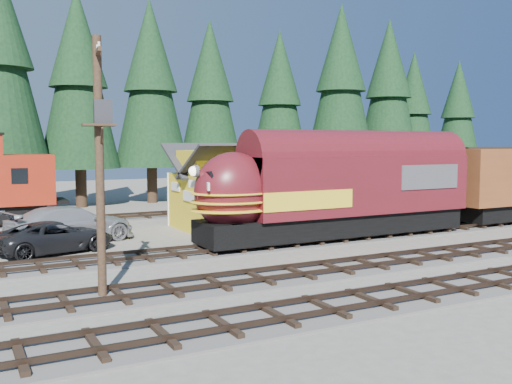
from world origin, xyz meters
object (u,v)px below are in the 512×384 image
utility_pole (100,150)px  pickup_truck_a (55,237)px  depot (273,179)px  locomotive (331,192)px  pickup_truck_b (71,224)px

utility_pole → pickup_truck_a: size_ratio=1.60×
depot → utility_pole: size_ratio=1.44×
locomotive → depot: bearing=88.9°
pickup_truck_a → locomotive: bearing=-119.1°
depot → pickup_truck_a: bearing=-167.9°
locomotive → pickup_truck_b: size_ratio=2.45×
depot → pickup_truck_b: (-12.68, -0.56, -1.97)m
utility_pole → pickup_truck_b: utility_pole is taller
locomotive → pickup_truck_a: size_ratio=3.00×
depot → locomotive: (-0.13, -6.50, -0.33)m
pickup_truck_b → locomotive: bearing=-131.5°
utility_pole → pickup_truck_a: utility_pole is taller
pickup_truck_a → pickup_truck_b: 2.66m
depot → utility_pole: bearing=-138.4°
locomotive → pickup_truck_a: locomotive is taller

